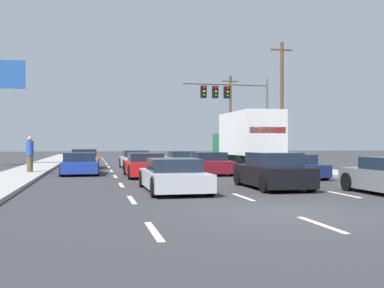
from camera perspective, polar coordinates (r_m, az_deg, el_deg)
name	(u,v)px	position (r m, az deg, el deg)	size (l,w,h in m)	color
ground_plane	(153,165)	(35.62, -4.75, -2.62)	(140.00, 140.00, 0.00)	#333335
sidewalk_right	(279,167)	(32.87, 10.61, -2.71)	(2.36, 80.00, 0.14)	#9E9E99
sidewalk_left	(33,169)	(30.55, -18.84, -2.92)	(2.36, 80.00, 0.14)	#9E9E99
lane_markings	(161,168)	(31.55, -3.80, -2.95)	(6.94, 57.00, 0.01)	silver
car_orange	(85,160)	(31.98, -12.96, -1.85)	(1.89, 4.28, 1.29)	orange
car_blue	(80,164)	(25.90, -13.54, -2.40)	(2.02, 4.71, 1.17)	#1E389E
car_white	(135,160)	(31.50, -6.93, -1.95)	(1.91, 4.58, 1.20)	white
car_red	(145,166)	(23.38, -5.70, -2.64)	(1.97, 4.53, 1.18)	red
car_silver	(173,176)	(16.14, -2.29, -3.94)	(1.97, 4.60, 1.13)	#B7BABF
car_tan	(181,160)	(32.84, -1.34, -1.91)	(1.98, 4.39, 1.13)	tan
car_maroon	(208,164)	(25.12, 2.02, -2.45)	(1.92, 4.23, 1.19)	maroon
car_black	(272,172)	(17.38, 9.78, -3.38)	(1.90, 4.06, 1.32)	black
box_truck	(246,137)	(30.34, 6.65, 0.83)	(2.68, 7.76, 3.63)	white
car_navy	(291,167)	(23.08, 11.96, -2.71)	(2.02, 4.60, 1.14)	#141E4C
traffic_signal_mast	(230,99)	(38.39, 4.61, 5.55)	(7.19, 0.69, 7.04)	#595B56
utility_pole_mid	(282,102)	(37.65, 10.88, 5.09)	(1.80, 0.28, 9.65)	brown
utility_pole_far	(230,116)	(50.06, 4.69, 3.40)	(1.80, 0.28, 8.91)	brown
pedestrian_near_corner	(30,154)	(26.42, -19.15, -1.16)	(0.38, 0.38, 1.89)	brown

